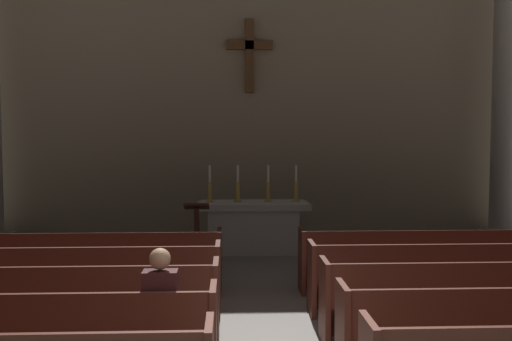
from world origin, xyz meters
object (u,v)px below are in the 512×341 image
pew_left_row_3 (37,305)px  lectern (197,236)px  candlestick_inner_right (268,190)px  candlestick_outer_right (296,190)px  pew_right_row_5 (433,259)px  pew_left_row_5 (84,263)px  pew_right_row_3 (497,299)px  candlestick_outer_left (210,190)px  altar (253,226)px  lone_worshipper (162,312)px  pew_left_row_4 (64,281)px  candlestick_inner_left (238,190)px  column_right_fourth (507,88)px  pew_right_row_4 (461,277)px

pew_left_row_3 → lectern: (1.54, 3.84, 0.07)m
candlestick_inner_right → candlestick_outer_right: bearing=0.0°
pew_right_row_5 → pew_left_row_5: bearing=180.0°
pew_left_row_5 → pew_right_row_3: same height
pew_left_row_5 → candlestick_outer_left: (1.74, 2.93, 0.77)m
altar → lone_worshipper: 6.15m
pew_left_row_4 → lectern: (1.54, 2.78, 0.07)m
pew_left_row_3 → pew_right_row_5: bearing=22.2°
pew_left_row_4 → pew_left_row_5: same height
candlestick_inner_left → lectern: size_ratio=0.63×
pew_left_row_5 → candlestick_inner_right: (2.89, 2.93, 0.77)m
pew_right_row_5 → column_right_fourth: column_right_fourth is taller
candlestick_outer_right → lectern: 2.35m
pew_left_row_4 → pew_right_row_4: size_ratio=1.00×
pew_right_row_3 → pew_right_row_4: size_ratio=1.00×
pew_left_row_3 → candlestick_outer_right: 6.14m
candlestick_inner_left → lectern: 1.57m
pew_right_row_3 → altar: 5.66m
column_right_fourth → lectern: bearing=-160.2°
altar → lone_worshipper: (-1.10, -6.05, 0.16)m
pew_right_row_4 → candlestick_inner_left: candlestick_inner_left is taller
pew_left_row_5 → candlestick_outer_right: size_ratio=5.55×
pew_left_row_3 → candlestick_outer_right: candlestick_outer_right is taller
lone_worshipper → candlestick_inner_right: bearing=77.0°
candlestick_outer_left → candlestick_outer_right: (1.70, 0.00, 0.00)m
candlestick_outer_right → pew_right_row_3: bearing=-71.0°
pew_right_row_4 → candlestick_outer_right: (-1.74, 3.98, 0.77)m
column_right_fourth → pew_left_row_3: bearing=-142.7°
pew_left_row_3 → lectern: size_ratio=3.47×
pew_left_row_5 → candlestick_outer_left: candlestick_outer_left is taller
pew_right_row_4 → candlestick_outer_right: candlestick_outer_right is taller
pew_right_row_3 → candlestick_inner_left: (-2.89, 5.04, 0.77)m
pew_left_row_3 → pew_right_row_4: (5.17, 1.05, 0.00)m
pew_right_row_5 → lone_worshipper: size_ratio=3.04×
candlestick_inner_right → lone_worshipper: 6.23m
column_right_fourth → candlestick_outer_right: (-4.76, -1.20, -2.11)m
pew_left_row_3 → altar: bearing=62.8°
pew_left_row_4 → pew_left_row_5: size_ratio=1.00×
pew_left_row_4 → candlestick_outer_right: 5.32m
pew_right_row_3 → lectern: bearing=133.4°
pew_left_row_5 → candlestick_outer_right: 4.58m
pew_left_row_4 → lectern: lectern is taller
candlestick_inner_right → lone_worshipper: (-1.40, -6.05, -0.55)m
pew_right_row_5 → lone_worshipper: 4.83m
candlestick_inner_left → column_right_fourth: bearing=11.5°
pew_left_row_3 → column_right_fourth: bearing=37.3°
column_right_fourth → altar: bearing=-167.9°
candlestick_outer_right → lectern: candlestick_outer_right is taller
pew_right_row_4 → candlestick_inner_right: size_ratio=5.55×
pew_right_row_4 → column_right_fourth: (3.03, 5.18, 2.87)m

